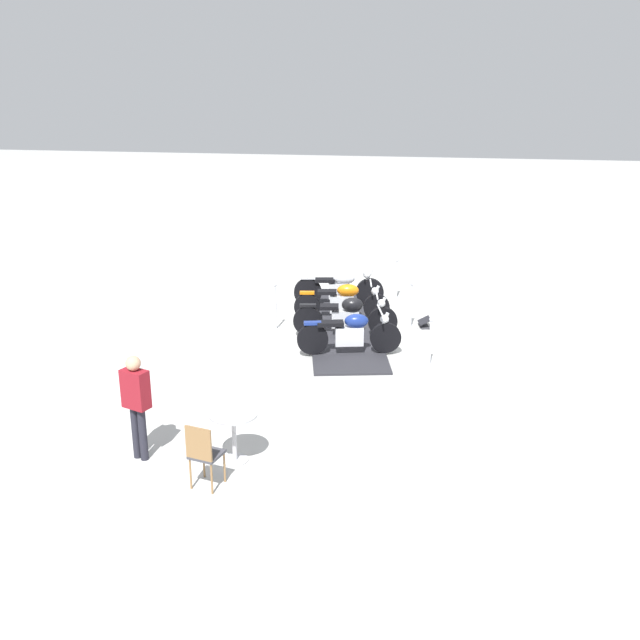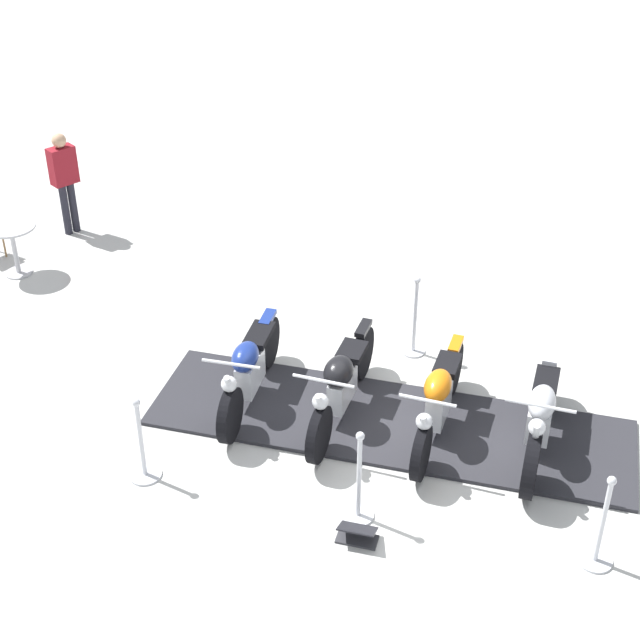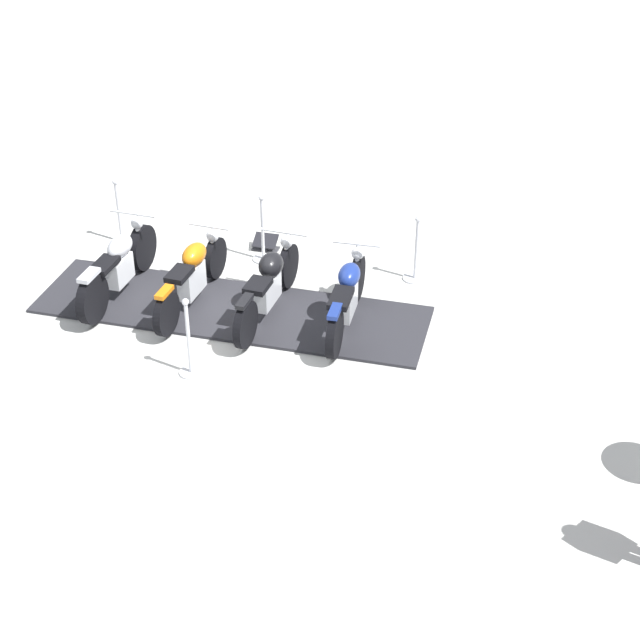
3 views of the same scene
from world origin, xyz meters
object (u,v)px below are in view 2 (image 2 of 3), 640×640
Objects in this scene: motorcycle_copper at (438,399)px; stanchion_right_rear at (600,536)px; motorcycle_black at (341,383)px; cafe_table at (12,238)px; info_placard at (357,534)px; stanchion_right_mid at (359,490)px; motorcycle_navy at (249,369)px; motorcycle_chrome at (540,415)px; stanchion_left_mid at (414,327)px; bystander_person at (64,175)px; stanchion_right_front at (143,454)px.

motorcycle_copper is 2.08× the size of stanchion_right_rear.
cafe_table is (5.72, -0.86, 0.07)m from motorcycle_black.
stanchion_right_mid is at bearing -78.31° from info_placard.
cafe_table is (4.63, -1.08, 0.09)m from motorcycle_navy.
motorcycle_chrome reaches higher than cafe_table.
motorcycle_black is at bearing 83.21° from stanchion_left_mid.
stanchion_right_rear reaches higher than motorcycle_chrome.
stanchion_right_rear is 2.35m from stanchion_right_mid.
motorcycle_chrome is 2.07× the size of stanchion_right_rear.
cafe_table is at bearing -33.02° from info_placard.
motorcycle_black is (-1.09, -0.23, 0.01)m from motorcycle_navy.
motorcycle_black is 5.78m from cafe_table.
stanchion_right_mid is (1.30, 1.85, -0.15)m from motorcycle_chrome.
stanchion_right_rear is at bearing 0.65° from bystander_person.
info_placard is at bearing 114.30° from stanchion_right_mid.
motorcycle_chrome is 2.00× the size of stanchion_left_mid.
stanchion_right_front is 3.88m from stanchion_left_mid.
stanchion_right_rear reaches higher than motorcycle_navy.
cafe_table is at bearing -107.50° from motorcycle_black.
motorcycle_copper is 2.01× the size of stanchion_left_mid.
stanchion_left_mid reaches higher than stanchion_right_rear.
cafe_table is at bearing -10.71° from stanchion_right_rear.
stanchion_right_rear is 9.05m from cafe_table.
stanchion_right_rear is (-2.09, 1.07, -0.17)m from motorcycle_copper.
motorcycle_black is 2.23m from motorcycle_chrome.
motorcycle_navy is 4.73× the size of info_placard.
motorcycle_navy is 1.67m from stanchion_right_front.
cafe_table is at bearing -104.03° from motorcycle_copper.
motorcycle_copper is at bearing 121.90° from stanchion_left_mid.
stanchion_right_rear is at bearing 139.94° from stanchion_left_mid.
stanchion_right_front is (3.59, 2.36, -0.19)m from motorcycle_chrome.
cafe_table is (6.73, -2.50, 0.51)m from info_placard.
bystander_person reaches higher than stanchion_right_rear.
motorcycle_navy is 2.05× the size of stanchion_right_front.
motorcycle_copper is 1.68m from stanchion_left_mid.
stanchion_right_mid reaches higher than motorcycle_navy.
stanchion_right_mid reaches higher than motorcycle_black.
motorcycle_navy is 2.57m from info_placard.
cafe_table is at bearing -63.31° from bystander_person.
motorcycle_copper is 1.36× the size of bystander_person.
motorcycle_black is at bearing -86.06° from motorcycle_copper.
motorcycle_navy reaches higher than cafe_table.
stanchion_right_rear is at bearing 169.29° from cafe_table.
bystander_person reaches higher than motorcycle_black.
stanchion_right_mid reaches higher than info_placard.
stanchion_right_rear is (-1.00, 1.33, -0.17)m from motorcycle_chrome.
motorcycle_black is 6.33m from bystander_person.
motorcycle_black reaches higher than motorcycle_copper.
stanchion_left_mid is at bearing -77.39° from stanchion_right_mid.
stanchion_left_mid is at bearing -157.03° from motorcycle_copper.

